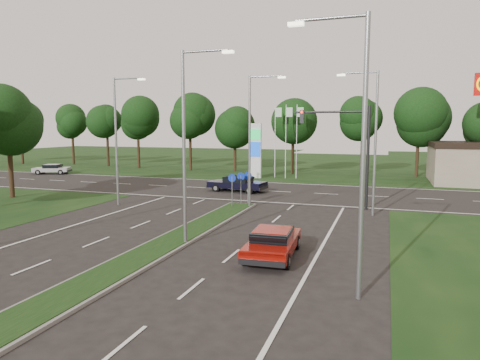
% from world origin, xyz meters
% --- Properties ---
extents(ground, '(160.00, 160.00, 0.00)m').
position_xyz_m(ground, '(0.00, 0.00, 0.00)').
color(ground, black).
rests_on(ground, ground).
extents(verge_far, '(160.00, 50.00, 0.02)m').
position_xyz_m(verge_far, '(0.00, 55.00, 0.00)').
color(verge_far, black).
rests_on(verge_far, ground).
extents(cross_road, '(160.00, 12.00, 0.02)m').
position_xyz_m(cross_road, '(0.00, 24.00, 0.00)').
color(cross_road, black).
rests_on(cross_road, ground).
extents(median_kerb, '(2.00, 26.00, 0.12)m').
position_xyz_m(median_kerb, '(0.00, 4.00, 0.06)').
color(median_kerb, slate).
rests_on(median_kerb, ground).
extents(streetlight_median_near, '(2.53, 0.22, 9.00)m').
position_xyz_m(streetlight_median_near, '(1.00, 6.00, 5.08)').
color(streetlight_median_near, gray).
rests_on(streetlight_median_near, ground).
extents(streetlight_median_far, '(2.53, 0.22, 9.00)m').
position_xyz_m(streetlight_median_far, '(1.00, 16.00, 5.08)').
color(streetlight_median_far, gray).
rests_on(streetlight_median_far, ground).
extents(streetlight_left_far, '(2.53, 0.22, 9.00)m').
position_xyz_m(streetlight_left_far, '(-8.30, 14.00, 5.08)').
color(streetlight_left_far, gray).
rests_on(streetlight_left_far, ground).
extents(streetlight_right_far, '(2.53, 0.22, 9.00)m').
position_xyz_m(streetlight_right_far, '(8.80, 16.00, 5.08)').
color(streetlight_right_far, gray).
rests_on(streetlight_right_far, ground).
extents(streetlight_right_near, '(2.53, 0.22, 9.00)m').
position_xyz_m(streetlight_right_near, '(8.80, 2.00, 5.08)').
color(streetlight_right_near, gray).
rests_on(streetlight_right_near, ground).
extents(traffic_signal, '(5.10, 0.42, 7.00)m').
position_xyz_m(traffic_signal, '(7.19, 18.00, 4.65)').
color(traffic_signal, black).
rests_on(traffic_signal, ground).
extents(median_signs, '(1.16, 1.76, 2.38)m').
position_xyz_m(median_signs, '(0.00, 16.40, 1.71)').
color(median_signs, gray).
rests_on(median_signs, ground).
extents(gas_pylon, '(5.80, 1.26, 8.00)m').
position_xyz_m(gas_pylon, '(-3.79, 33.05, 3.20)').
color(gas_pylon, silver).
rests_on(gas_pylon, ground).
extents(tree_left_far, '(5.20, 5.20, 8.86)m').
position_xyz_m(tree_left_far, '(-17.90, 13.93, 6.11)').
color(tree_left_far, black).
rests_on(tree_left_far, ground).
extents(treeline_far, '(6.00, 6.00, 9.90)m').
position_xyz_m(treeline_far, '(0.10, 39.93, 6.83)').
color(treeline_far, black).
rests_on(treeline_far, ground).
extents(red_sedan, '(2.14, 4.63, 1.24)m').
position_xyz_m(red_sedan, '(5.21, 5.46, 0.67)').
color(red_sedan, '#951008').
rests_on(red_sedan, ground).
extents(navy_sedan, '(5.12, 2.55, 1.36)m').
position_xyz_m(navy_sedan, '(-2.47, 22.80, 0.73)').
color(navy_sedan, black).
rests_on(navy_sedan, ground).
extents(far_car_a, '(4.47, 3.14, 1.18)m').
position_xyz_m(far_car_a, '(-28.20, 28.98, 0.64)').
color(far_car_a, '#ADADAD').
rests_on(far_car_a, ground).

